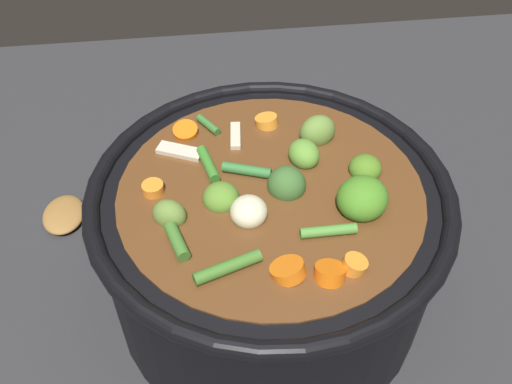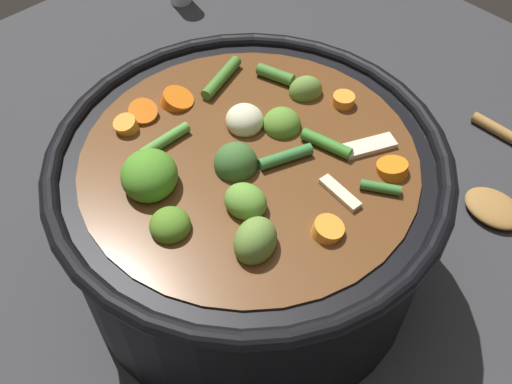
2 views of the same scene
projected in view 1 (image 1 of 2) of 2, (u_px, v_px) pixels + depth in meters
name	position (u px, v px, depth m)	size (l,w,h in m)	color
ground_plane	(268.00, 289.00, 0.60)	(1.10, 1.10, 0.00)	#2D2D30
cooking_pot	(269.00, 239.00, 0.54)	(0.33, 0.33, 0.18)	black
wooden_spoon	(26.00, 219.00, 0.66)	(0.14, 0.18, 0.01)	olive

